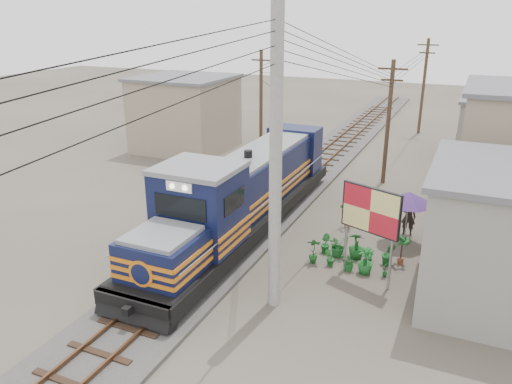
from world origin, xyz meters
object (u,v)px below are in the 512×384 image
at_px(locomotive, 243,196).
at_px(market_umbrella, 409,198).
at_px(billboard, 370,213).
at_px(vendor, 409,217).

height_order(locomotive, market_umbrella, locomotive).
height_order(billboard, vendor, billboard).
relative_size(market_umbrella, vendor, 1.48).
bearing_deg(vendor, billboard, 80.74).
bearing_deg(market_umbrella, locomotive, -164.52).
bearing_deg(locomotive, billboard, -18.78).
distance_m(locomotive, billboard, 6.40).
relative_size(billboard, market_umbrella, 1.44).
bearing_deg(billboard, locomotive, -177.60).
height_order(locomotive, vendor, locomotive).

